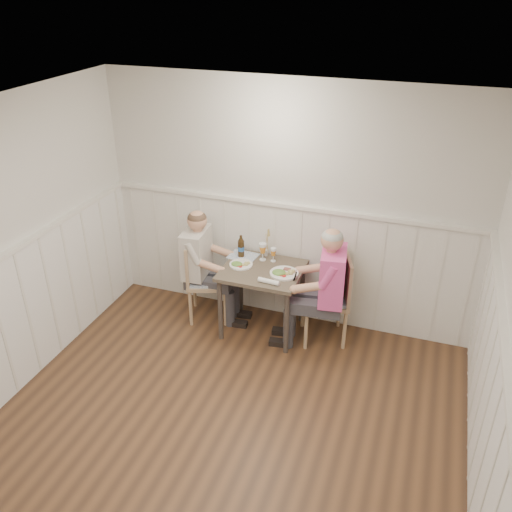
% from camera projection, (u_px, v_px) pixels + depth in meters
% --- Properties ---
extents(ground_plane, '(4.50, 4.50, 0.00)m').
position_uv_depth(ground_plane, '(206.00, 461.00, 4.31)').
color(ground_plane, '#442D1E').
extents(room_shell, '(4.04, 4.54, 2.60)m').
position_uv_depth(room_shell, '(196.00, 300.00, 3.60)').
color(room_shell, silver).
rests_on(room_shell, ground).
extents(wainscot, '(4.00, 4.49, 1.34)m').
position_uv_depth(wainscot, '(236.00, 341.00, 4.56)').
color(wainscot, silver).
rests_on(wainscot, ground).
extents(dining_table, '(0.81, 0.70, 0.75)m').
position_uv_depth(dining_table, '(262.00, 278.00, 5.59)').
color(dining_table, '#4B3D31').
rests_on(dining_table, ground).
extents(chair_right, '(0.58, 0.58, 0.97)m').
position_uv_depth(chair_right, '(331.00, 295.00, 5.52)').
color(chair_right, tan).
rests_on(chair_right, ground).
extents(chair_left, '(0.56, 0.56, 0.93)m').
position_uv_depth(chair_left, '(203.00, 276.00, 5.89)').
color(chair_left, tan).
rests_on(chair_left, ground).
extents(man_in_pink, '(0.67, 0.47, 1.35)m').
position_uv_depth(man_in_pink, '(327.00, 298.00, 5.39)').
color(man_in_pink, '#3F3F47').
rests_on(man_in_pink, ground).
extents(diner_cream, '(0.62, 0.43, 1.30)m').
position_uv_depth(diner_cream, '(201.00, 274.00, 5.86)').
color(diner_cream, '#3F3F47').
rests_on(diner_cream, ground).
extents(plate_man, '(0.29, 0.29, 0.07)m').
position_uv_depth(plate_man, '(283.00, 272.00, 5.43)').
color(plate_man, white).
rests_on(plate_man, dining_table).
extents(plate_diner, '(0.24, 0.24, 0.06)m').
position_uv_depth(plate_diner, '(240.00, 264.00, 5.59)').
color(plate_diner, white).
rests_on(plate_diner, dining_table).
extents(beer_glass_a, '(0.06, 0.06, 0.15)m').
position_uv_depth(beer_glass_a, '(273.00, 252.00, 5.63)').
color(beer_glass_a, silver).
rests_on(beer_glass_a, dining_table).
extents(beer_glass_b, '(0.08, 0.08, 0.19)m').
position_uv_depth(beer_glass_b, '(263.00, 249.00, 5.65)').
color(beer_glass_b, silver).
rests_on(beer_glass_b, dining_table).
extents(beer_bottle, '(0.07, 0.07, 0.25)m').
position_uv_depth(beer_bottle, '(241.00, 247.00, 5.72)').
color(beer_bottle, '#2F200F').
rests_on(beer_bottle, dining_table).
extents(rolled_napkin, '(0.22, 0.07, 0.05)m').
position_uv_depth(rolled_napkin, '(269.00, 281.00, 5.27)').
color(rolled_napkin, white).
rests_on(rolled_napkin, dining_table).
extents(grass_vase, '(0.04, 0.04, 0.34)m').
position_uv_depth(grass_vase, '(266.00, 243.00, 5.72)').
color(grass_vase, silver).
rests_on(grass_vase, dining_table).
extents(gingham_mat, '(0.32, 0.27, 0.01)m').
position_uv_depth(gingham_mat, '(243.00, 256.00, 5.78)').
color(gingham_mat, '#6383AF').
rests_on(gingham_mat, dining_table).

